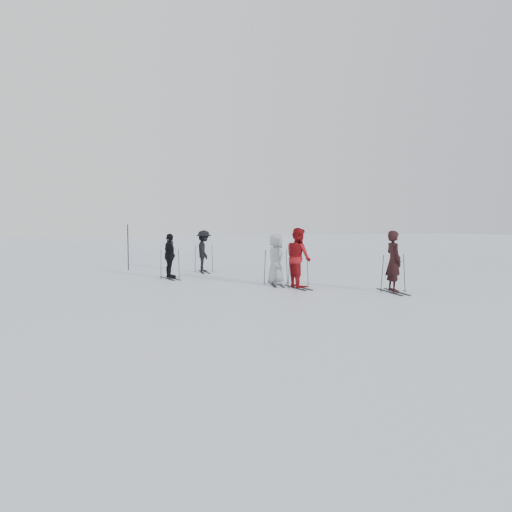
{
  "coord_description": "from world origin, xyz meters",
  "views": [
    {
      "loc": [
        -6.14,
        -15.76,
        2.25
      ],
      "look_at": [
        0.0,
        1.0,
        1.0
      ],
      "focal_mm": 35.0,
      "sensor_mm": 36.0,
      "label": 1
    }
  ],
  "objects": [
    {
      "name": "ground",
      "position": [
        0.0,
        0.0,
        0.0
      ],
      "size": [
        120.0,
        120.0,
        0.0
      ],
      "primitive_type": "plane",
      "color": "silver",
      "rests_on": "ground"
    },
    {
      "name": "skier_near_dark",
      "position": [
        3.33,
        -2.54,
        0.96
      ],
      "size": [
        0.56,
        0.76,
        1.93
      ],
      "primitive_type": "imported",
      "rotation": [
        0.0,
        0.0,
        1.43
      ],
      "color": "black",
      "rests_on": "ground"
    },
    {
      "name": "skier_red",
      "position": [
        0.95,
        -0.56,
        1.0
      ],
      "size": [
        0.79,
        1.0,
        2.01
      ],
      "primitive_type": "imported",
      "rotation": [
        0.0,
        0.0,
        1.6
      ],
      "color": "maroon",
      "rests_on": "ground"
    },
    {
      "name": "skier_grey",
      "position": [
        0.58,
        0.53,
        0.89
      ],
      "size": [
        0.76,
        0.98,
        1.78
      ],
      "primitive_type": "imported",
      "rotation": [
        0.0,
        0.0,
        1.33
      ],
      "color": "#999EA2",
      "rests_on": "ground"
    },
    {
      "name": "skier_uphill_left",
      "position": [
        -2.62,
        3.66,
        0.87
      ],
      "size": [
        0.57,
        1.07,
        1.74
      ],
      "primitive_type": "imported",
      "rotation": [
        0.0,
        0.0,
        1.72
      ],
      "color": "black",
      "rests_on": "ground"
    },
    {
      "name": "skier_uphill_far",
      "position": [
        -0.75,
        5.66,
        0.91
      ],
      "size": [
        0.82,
        1.26,
        1.82
      ],
      "primitive_type": "imported",
      "rotation": [
        0.0,
        0.0,
        1.44
      ],
      "color": "black",
      "rests_on": "ground"
    },
    {
      "name": "skis_near_dark",
      "position": [
        3.33,
        -2.54,
        0.62
      ],
      "size": [
        1.81,
        1.13,
        1.24
      ],
      "primitive_type": null,
      "rotation": [
        0.0,
        0.0,
        1.43
      ],
      "color": "black",
      "rests_on": "ground"
    },
    {
      "name": "skis_red",
      "position": [
        0.95,
        -0.56,
        0.57
      ],
      "size": [
        1.6,
        0.89,
        1.15
      ],
      "primitive_type": null,
      "rotation": [
        0.0,
        0.0,
        1.6
      ],
      "color": "black",
      "rests_on": "ground"
    },
    {
      "name": "skis_grey",
      "position": [
        0.58,
        0.53,
        0.64
      ],
      "size": [
        1.94,
        1.33,
        1.29
      ],
      "primitive_type": null,
      "rotation": [
        0.0,
        0.0,
        1.33
      ],
      "color": "black",
      "rests_on": "ground"
    },
    {
      "name": "skis_uphill_left",
      "position": [
        -2.62,
        3.66,
        0.6
      ],
      "size": [
        1.74,
        1.1,
        1.19
      ],
      "primitive_type": null,
      "rotation": [
        0.0,
        0.0,
        1.72
      ],
      "color": "black",
      "rests_on": "ground"
    },
    {
      "name": "skis_uphill_far",
      "position": [
        -0.75,
        5.66,
        0.62
      ],
      "size": [
        1.79,
        1.1,
        1.24
      ],
      "primitive_type": null,
      "rotation": [
        0.0,
        0.0,
        1.44
      ],
      "color": "black",
      "rests_on": "ground"
    },
    {
      "name": "piste_marker",
      "position": [
        -3.8,
        7.77,
        1.05
      ],
      "size": [
        0.05,
        0.05,
        2.1
      ],
      "primitive_type": "cylinder",
      "rotation": [
        0.0,
        0.0,
        0.03
      ],
      "color": "black",
      "rests_on": "ground"
    }
  ]
}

